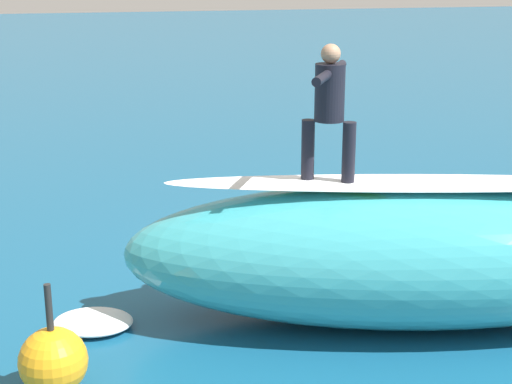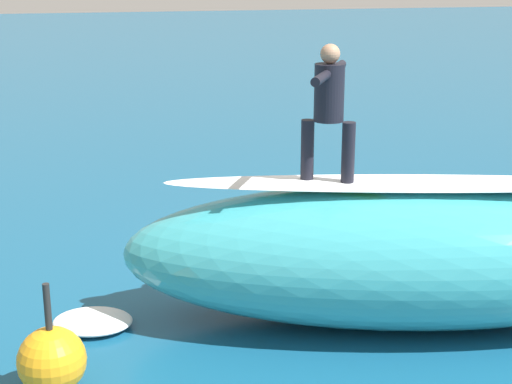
% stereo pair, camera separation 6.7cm
% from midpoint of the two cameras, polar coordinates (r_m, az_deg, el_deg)
% --- Properties ---
extents(ground_plane, '(120.00, 120.00, 0.00)m').
position_cam_midpoint_polar(ground_plane, '(12.41, 6.71, -5.14)').
color(ground_plane, '#145175').
extents(wave_crest, '(7.61, 3.90, 1.83)m').
position_cam_midpoint_polar(wave_crest, '(10.32, 10.99, -4.49)').
color(wave_crest, teal).
rests_on(wave_crest, ground_plane).
extents(wave_foam_lip, '(6.21, 2.20, 0.08)m').
position_cam_midpoint_polar(wave_foam_lip, '(10.02, 11.29, 0.61)').
color(wave_foam_lip, white).
rests_on(wave_foam_lip, wave_crest).
extents(surfboard_riding, '(1.96, 1.41, 0.06)m').
position_cam_midpoint_polar(surfboard_riding, '(9.88, 5.33, 0.58)').
color(surfboard_riding, yellow).
rests_on(surfboard_riding, wave_crest).
extents(surfer_riding, '(0.88, 1.46, 1.70)m').
position_cam_midpoint_polar(surfer_riding, '(9.65, 5.49, 6.42)').
color(surfer_riding, black).
rests_on(surfer_riding, surfboard_riding).
extents(surfboard_paddling, '(1.17, 2.18, 0.10)m').
position_cam_midpoint_polar(surfboard_paddling, '(12.56, -3.89, -4.55)').
color(surfboard_paddling, '#E0563D').
rests_on(surfboard_paddling, ground_plane).
extents(surfer_paddling, '(0.76, 1.68, 0.31)m').
position_cam_midpoint_polar(surfer_paddling, '(12.62, -3.81, -3.56)').
color(surfer_paddling, black).
rests_on(surfer_paddling, surfboard_paddling).
extents(buoy_marker, '(0.75, 0.75, 1.28)m').
position_cam_midpoint_polar(buoy_marker, '(9.01, -14.33, -11.70)').
color(buoy_marker, orange).
rests_on(buoy_marker, ground_plane).
extents(foam_patch_mid, '(1.22, 1.09, 0.18)m').
position_cam_midpoint_polar(foam_patch_mid, '(10.46, -11.53, -9.15)').
color(foam_patch_mid, white).
rests_on(foam_patch_mid, ground_plane).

